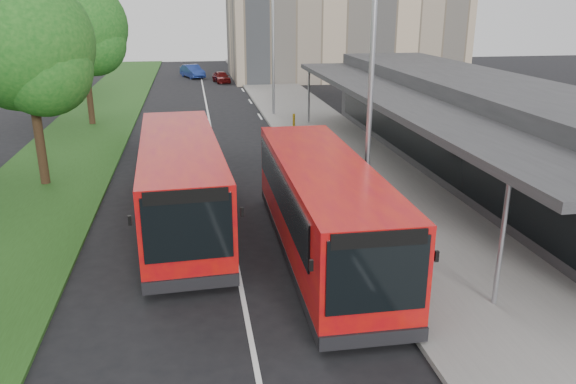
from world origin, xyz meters
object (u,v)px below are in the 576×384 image
at_px(tree_far, 82,33).
at_px(lamp_post_near, 368,85).
at_px(car_far, 192,71).
at_px(tree_mid, 27,52).
at_px(lamp_post_far, 272,42).
at_px(bus_main, 323,209).
at_px(bollard, 294,121).
at_px(bus_second, 181,182).
at_px(litter_bin, 339,151).
at_px(car_near, 221,77).

xyz_separation_m(tree_far, lamp_post_near, (11.13, -19.05, -0.67)).
bearing_deg(lamp_post_near, car_far, 96.83).
bearing_deg(tree_mid, lamp_post_far, 49.32).
bearing_deg(lamp_post_far, bus_main, -94.30).
xyz_separation_m(tree_mid, tree_far, (-0.00, 12.00, 0.15)).
distance_m(tree_far, bollard, 13.20).
xyz_separation_m(bus_second, car_far, (0.66, 39.42, -0.84)).
distance_m(bus_main, bus_second, 5.09).
relative_size(bus_main, bollard, 11.30).
relative_size(tree_mid, tree_far, 0.97).
bearing_deg(bus_second, litter_bin, 39.74).
height_order(lamp_post_far, bollard, lamp_post_far).
height_order(tree_far, lamp_post_far, tree_far).
relative_size(bus_second, car_far, 2.69).
xyz_separation_m(tree_far, bus_second, (5.53, -17.27, -3.91)).
bearing_deg(lamp_post_near, lamp_post_far, 90.00).
relative_size(tree_mid, litter_bin, 9.06).
distance_m(tree_far, lamp_post_near, 22.07).
bearing_deg(car_far, car_near, -78.46).
xyz_separation_m(tree_far, car_far, (6.19, 22.16, -4.76)).
bearing_deg(lamp_post_near, car_near, 93.61).
height_order(tree_far, litter_bin, tree_far).
height_order(lamp_post_near, car_near, lamp_post_near).
xyz_separation_m(tree_far, lamp_post_far, (11.13, 0.95, -0.67)).
bearing_deg(bus_main, tree_far, 115.41).
relative_size(lamp_post_near, litter_bin, 8.94).
bearing_deg(bollard, car_near, 97.53).
height_order(bus_main, litter_bin, bus_main).
bearing_deg(car_near, lamp_post_near, -96.14).
xyz_separation_m(lamp_post_far, car_near, (-2.33, 17.05, -4.19)).
xyz_separation_m(tree_far, car_near, (8.79, 17.99, -4.86)).
relative_size(lamp_post_near, lamp_post_far, 1.00).
relative_size(bus_main, car_near, 3.24).
bearing_deg(lamp_post_near, tree_mid, 147.64).
bearing_deg(tree_mid, car_near, 73.66).
height_order(lamp_post_far, bus_second, lamp_post_far).
distance_m(tree_far, lamp_post_far, 11.19).
xyz_separation_m(tree_mid, lamp_post_far, (11.13, 12.95, -0.52)).
bearing_deg(litter_bin, bus_main, -107.32).
relative_size(lamp_post_near, bus_main, 0.80).
xyz_separation_m(lamp_post_far, car_far, (-4.94, 21.21, -4.09)).
height_order(tree_mid, bus_second, tree_mid).
bearing_deg(car_far, bus_second, -111.44).
relative_size(lamp_post_far, bollard, 9.07).
bearing_deg(tree_mid, lamp_post_near, -32.36).
height_order(tree_mid, tree_far, tree_far).
bearing_deg(tree_mid, bollard, 34.90).
relative_size(tree_mid, car_near, 2.63).
height_order(bollard, car_far, car_far).
relative_size(tree_mid, lamp_post_near, 1.01).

